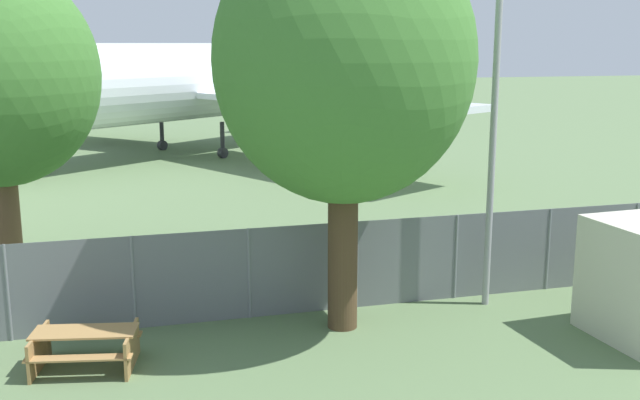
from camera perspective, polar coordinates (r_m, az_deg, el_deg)
The scene contains 5 objects.
perimeter_fence at distance 17.63m, azimuth 2.79°, elevation -4.96°, with size 56.07×0.07×2.10m.
airplane at distance 41.86m, azimuth -11.23°, elevation 8.71°, with size 37.45×30.83×12.42m.
picnic_bench_near_cabin at distance 15.30m, azimuth -17.45°, elevation -10.44°, with size 2.19×1.75×0.76m.
tree_left_of_cabin at distance 15.63m, azimuth 1.84°, elevation 10.50°, with size 5.42×5.42×8.79m.
light_mast at distance 17.59m, azimuth 13.18°, elevation 7.64°, with size 0.44×0.44×8.13m.
Camera 1 is at (-5.29, -5.75, 6.14)m, focal length 42.00 mm.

